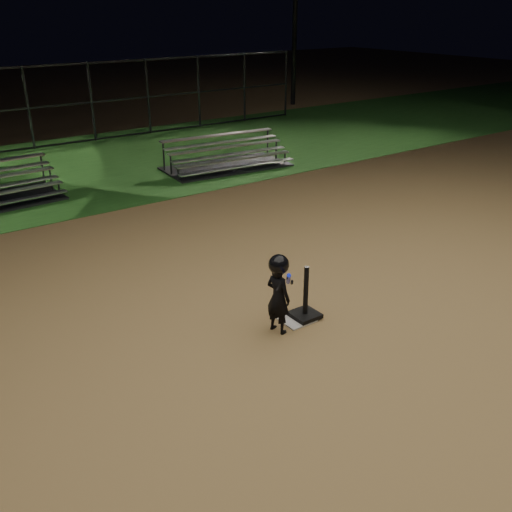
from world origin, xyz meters
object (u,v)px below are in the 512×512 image
Objects in this scene: home_plate at (296,319)px; bleacher_right at (227,162)px; child_batter at (278,292)px; batting_tee at (305,308)px.

home_plate is 8.44m from bleacher_right.
child_batter is at bearing -113.29° from bleacher_right.
bleacher_right is (3.56, 7.62, 0.00)m from batting_tee.
child_batter is 8.71m from bleacher_right.
bleacher_right is (3.69, 7.59, 0.16)m from home_plate.
batting_tee is (0.14, -0.03, 0.16)m from home_plate.
child_batter reaches higher than bleacher_right.
bleacher_right is (4.09, 7.67, -0.44)m from child_batter.
bleacher_right reaches higher than home_plate.
home_plate is 0.73m from child_batter.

